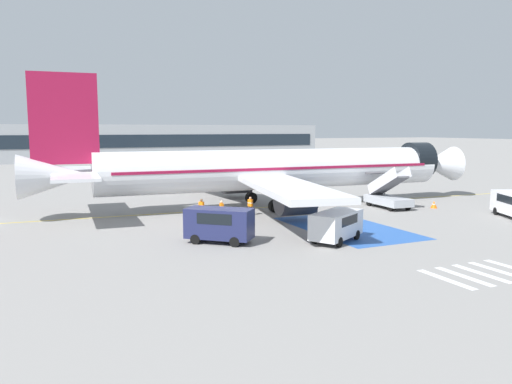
# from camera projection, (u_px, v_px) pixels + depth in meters

# --- Properties ---
(ground_plane) EXTENTS (600.00, 600.00, 0.00)m
(ground_plane) POSITION_uv_depth(u_px,v_px,m) (260.00, 207.00, 46.90)
(ground_plane) COLOR gray
(apron_leadline_yellow) EXTENTS (77.26, 4.39, 0.01)m
(apron_leadline_yellow) POSITION_uv_depth(u_px,v_px,m) (278.00, 206.00, 47.24)
(apron_leadline_yellow) COLOR gold
(apron_leadline_yellow) RESTS_ON ground_plane
(apron_stand_patch_blue) EXTENTS (6.41, 11.72, 0.01)m
(apron_stand_patch_blue) POSITION_uv_depth(u_px,v_px,m) (346.00, 228.00, 37.13)
(apron_stand_patch_blue) COLOR #2856A8
(apron_stand_patch_blue) RESTS_ON ground_plane
(apron_walkway_bar_0) EXTENTS (0.44, 3.60, 0.01)m
(apron_walkway_bar_0) POSITION_uv_depth(u_px,v_px,m) (446.00, 279.00, 24.36)
(apron_walkway_bar_0) COLOR silver
(apron_walkway_bar_0) RESTS_ON ground_plane
(apron_walkway_bar_1) EXTENTS (0.44, 3.60, 0.01)m
(apron_walkway_bar_1) POSITION_uv_depth(u_px,v_px,m) (464.00, 276.00, 24.85)
(apron_walkway_bar_1) COLOR silver
(apron_walkway_bar_1) RESTS_ON ground_plane
(apron_walkway_bar_2) EXTENTS (0.44, 3.60, 0.01)m
(apron_walkway_bar_2) POSITION_uv_depth(u_px,v_px,m) (481.00, 273.00, 25.35)
(apron_walkway_bar_2) COLOR silver
(apron_walkway_bar_2) RESTS_ON ground_plane
(apron_walkway_bar_3) EXTENTS (0.44, 3.60, 0.01)m
(apron_walkway_bar_3) POSITION_uv_depth(u_px,v_px,m) (498.00, 271.00, 25.84)
(apron_walkway_bar_3) COLOR silver
(apron_walkway_bar_3) RESTS_ON ground_plane
(airliner) EXTENTS (43.18, 35.04, 11.73)m
(airliner) POSITION_uv_depth(u_px,v_px,m) (271.00, 170.00, 46.53)
(airliner) COLOR silver
(airliner) RESTS_ON ground_plane
(boarding_stairs_forward) EXTENTS (2.46, 5.33, 3.98)m
(boarding_stairs_forward) POSITION_uv_depth(u_px,v_px,m) (388.00, 197.00, 46.35)
(boarding_stairs_forward) COLOR #ADB2BA
(boarding_stairs_forward) RESTS_ON ground_plane
(fuel_tanker) EXTENTS (10.56, 2.76, 3.54)m
(fuel_tanker) POSITION_uv_depth(u_px,v_px,m) (153.00, 170.00, 66.96)
(fuel_tanker) COLOR #38383D
(fuel_tanker) RESTS_ON ground_plane
(service_van_1) EXTENTS (4.63, 3.80, 1.97)m
(service_van_1) POSITION_uv_depth(u_px,v_px,m) (336.00, 224.00, 32.40)
(service_van_1) COLOR silver
(service_van_1) RESTS_ON ground_plane
(service_van_2) EXTENTS (4.40, 4.15, 2.24)m
(service_van_2) POSITION_uv_depth(u_px,v_px,m) (219.00, 222.00, 32.03)
(service_van_2) COLOR #1E234C
(service_van_2) RESTS_ON ground_plane
(ground_crew_0) EXTENTS (0.40, 0.49, 1.59)m
(ground_crew_0) POSITION_uv_depth(u_px,v_px,m) (250.00, 205.00, 42.32)
(ground_crew_0) COLOR #2D2D33
(ground_crew_0) RESTS_ON ground_plane
(ground_crew_1) EXTENTS (0.42, 0.49, 1.79)m
(ground_crew_1) POSITION_uv_depth(u_px,v_px,m) (201.00, 208.00, 39.72)
(ground_crew_1) COLOR #191E38
(ground_crew_1) RESTS_ON ground_plane
(ground_crew_2) EXTENTS (0.23, 0.43, 1.65)m
(ground_crew_2) POSITION_uv_depth(u_px,v_px,m) (222.00, 209.00, 39.76)
(ground_crew_2) COLOR #191E38
(ground_crew_2) RESTS_ON ground_plane
(ground_crew_3) EXTENTS (0.32, 0.47, 1.71)m
(ground_crew_3) POSITION_uv_depth(u_px,v_px,m) (317.00, 203.00, 43.01)
(ground_crew_3) COLOR #2D2D33
(ground_crew_3) RESTS_ON ground_plane
(traffic_cone_0) EXTENTS (0.62, 0.62, 0.68)m
(traffic_cone_0) POSITION_uv_depth(u_px,v_px,m) (200.00, 221.00, 37.87)
(traffic_cone_0) COLOR orange
(traffic_cone_0) RESTS_ON ground_plane
(traffic_cone_1) EXTENTS (0.63, 0.63, 0.70)m
(traffic_cone_1) POSITION_uv_depth(u_px,v_px,m) (214.00, 220.00, 38.46)
(traffic_cone_1) COLOR orange
(traffic_cone_1) RESTS_ON ground_plane
(traffic_cone_2) EXTENTS (0.61, 0.61, 0.68)m
(traffic_cone_2) POSITION_uv_depth(u_px,v_px,m) (434.00, 204.00, 46.27)
(traffic_cone_2) COLOR orange
(traffic_cone_2) RESTS_ON ground_plane
(terminal_building) EXTENTS (81.22, 12.10, 8.31)m
(terminal_building) POSITION_uv_depth(u_px,v_px,m) (159.00, 142.00, 121.50)
(terminal_building) COLOR #9EA3A8
(terminal_building) RESTS_ON ground_plane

